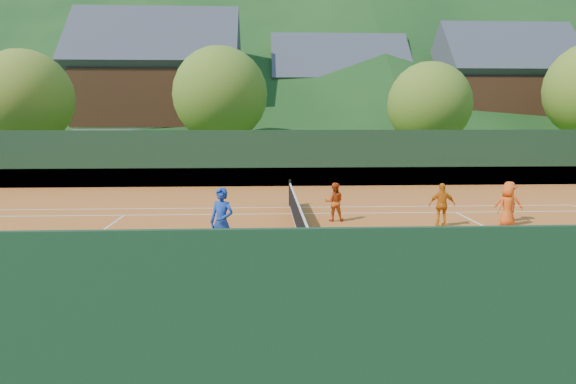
{
  "coord_description": "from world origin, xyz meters",
  "views": [
    {
      "loc": [
        -1.11,
        -15.26,
        3.74
      ],
      "look_at": [
        -0.37,
        0.0,
        1.48
      ],
      "focal_mm": 32.0,
      "sensor_mm": 36.0,
      "label": 1
    }
  ],
  "objects_px": {
    "student_b": "(442,205)",
    "student_c": "(508,206)",
    "coach": "(222,222)",
    "student_a": "(334,202)",
    "tennis_net": "(300,223)",
    "chalet_left": "(159,94)",
    "student_d": "(509,202)",
    "ball_hopper": "(67,260)",
    "chalet_right": "(501,99)",
    "chalet_mid": "(338,103)"
  },
  "relations": [
    {
      "from": "student_b",
      "to": "student_c",
      "type": "distance_m",
      "value": 2.25
    },
    {
      "from": "coach",
      "to": "student_a",
      "type": "distance_m",
      "value": 5.78
    },
    {
      "from": "tennis_net",
      "to": "chalet_left",
      "type": "bearing_deg",
      "value": 108.43
    },
    {
      "from": "student_d",
      "to": "ball_hopper",
      "type": "relative_size",
      "value": 1.43
    },
    {
      "from": "student_a",
      "to": "ball_hopper",
      "type": "xyz_separation_m",
      "value": [
        -6.63,
        -7.37,
        0.05
      ]
    },
    {
      "from": "ball_hopper",
      "to": "chalet_right",
      "type": "xyz_separation_m",
      "value": [
        25.21,
        34.69,
        4.49
      ]
    },
    {
      "from": "chalet_right",
      "to": "student_a",
      "type": "bearing_deg",
      "value": -124.23
    },
    {
      "from": "student_a",
      "to": "tennis_net",
      "type": "relative_size",
      "value": 0.11
    },
    {
      "from": "student_a",
      "to": "ball_hopper",
      "type": "bearing_deg",
      "value": 53.31
    },
    {
      "from": "chalet_left",
      "to": "ball_hopper",
      "type": "bearing_deg",
      "value": -82.14
    },
    {
      "from": "student_b",
      "to": "ball_hopper",
      "type": "height_order",
      "value": "student_b"
    },
    {
      "from": "ball_hopper",
      "to": "chalet_mid",
      "type": "height_order",
      "value": "chalet_mid"
    },
    {
      "from": "student_b",
      "to": "chalet_left",
      "type": "relative_size",
      "value": 0.11
    },
    {
      "from": "coach",
      "to": "tennis_net",
      "type": "height_order",
      "value": "coach"
    },
    {
      "from": "student_b",
      "to": "chalet_mid",
      "type": "distance_m",
      "value": 32.72
    },
    {
      "from": "chalet_left",
      "to": "student_c",
      "type": "bearing_deg",
      "value": -58.89
    },
    {
      "from": "student_b",
      "to": "student_c",
      "type": "height_order",
      "value": "student_b"
    },
    {
      "from": "chalet_left",
      "to": "chalet_right",
      "type": "xyz_separation_m",
      "value": [
        30.0,
        0.0,
        -0.39
      ]
    },
    {
      "from": "chalet_left",
      "to": "chalet_mid",
      "type": "relative_size",
      "value": 1.09
    },
    {
      "from": "coach",
      "to": "chalet_mid",
      "type": "height_order",
      "value": "chalet_mid"
    },
    {
      "from": "student_d",
      "to": "chalet_left",
      "type": "distance_m",
      "value": 33.19
    },
    {
      "from": "student_d",
      "to": "student_a",
      "type": "bearing_deg",
      "value": 20.68
    },
    {
      "from": "student_b",
      "to": "student_c",
      "type": "relative_size",
      "value": 1.08
    },
    {
      "from": "student_c",
      "to": "student_d",
      "type": "xyz_separation_m",
      "value": [
        0.41,
        0.76,
        0.02
      ]
    },
    {
      "from": "student_c",
      "to": "ball_hopper",
      "type": "relative_size",
      "value": 1.38
    },
    {
      "from": "coach",
      "to": "student_b",
      "type": "distance_m",
      "value": 7.91
    },
    {
      "from": "student_b",
      "to": "tennis_net",
      "type": "height_order",
      "value": "student_b"
    },
    {
      "from": "coach",
      "to": "chalet_left",
      "type": "relative_size",
      "value": 0.13
    },
    {
      "from": "coach",
      "to": "student_d",
      "type": "height_order",
      "value": "coach"
    },
    {
      "from": "tennis_net",
      "to": "student_b",
      "type": "bearing_deg",
      "value": 17.68
    },
    {
      "from": "student_c",
      "to": "chalet_right",
      "type": "bearing_deg",
      "value": -128.23
    },
    {
      "from": "student_a",
      "to": "chalet_right",
      "type": "distance_m",
      "value": 33.35
    },
    {
      "from": "student_a",
      "to": "student_d",
      "type": "relative_size",
      "value": 0.97
    },
    {
      "from": "student_c",
      "to": "chalet_right",
      "type": "xyz_separation_m",
      "value": [
        12.82,
        28.47,
        4.55
      ]
    },
    {
      "from": "student_b",
      "to": "student_d",
      "type": "height_order",
      "value": "student_b"
    },
    {
      "from": "ball_hopper",
      "to": "chalet_mid",
      "type": "distance_m",
      "value": 40.5
    },
    {
      "from": "coach",
      "to": "ball_hopper",
      "type": "xyz_separation_m",
      "value": [
        -2.98,
        -2.89,
        -0.18
      ]
    },
    {
      "from": "coach",
      "to": "student_d",
      "type": "distance_m",
      "value": 10.63
    },
    {
      "from": "student_a",
      "to": "chalet_right",
      "type": "bearing_deg",
      "value": -118.97
    },
    {
      "from": "student_c",
      "to": "chalet_right",
      "type": "height_order",
      "value": "chalet_right"
    },
    {
      "from": "student_c",
      "to": "chalet_mid",
      "type": "height_order",
      "value": "chalet_mid"
    },
    {
      "from": "coach",
      "to": "tennis_net",
      "type": "xyz_separation_m",
      "value": [
        2.23,
        1.8,
        -0.42
      ]
    },
    {
      "from": "student_c",
      "to": "student_b",
      "type": "bearing_deg",
      "value": -15.15
    },
    {
      "from": "chalet_left",
      "to": "chalet_mid",
      "type": "height_order",
      "value": "chalet_left"
    },
    {
      "from": "student_d",
      "to": "chalet_mid",
      "type": "height_order",
      "value": "chalet_mid"
    },
    {
      "from": "student_d",
      "to": "chalet_left",
      "type": "height_order",
      "value": "chalet_left"
    },
    {
      "from": "student_d",
      "to": "chalet_left",
      "type": "relative_size",
      "value": 0.1
    },
    {
      "from": "student_a",
      "to": "ball_hopper",
      "type": "distance_m",
      "value": 9.92
    },
    {
      "from": "coach",
      "to": "chalet_right",
      "type": "bearing_deg",
      "value": 80.03
    },
    {
      "from": "chalet_mid",
      "to": "chalet_right",
      "type": "xyz_separation_m",
      "value": [
        14.0,
        -4.0,
        0.27
      ]
    }
  ]
}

